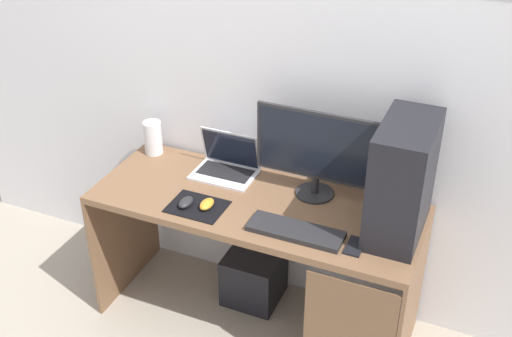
% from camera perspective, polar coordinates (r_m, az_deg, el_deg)
% --- Properties ---
extents(ground_plane, '(8.00, 8.00, 0.00)m').
position_cam_1_polar(ground_plane, '(3.44, 0.00, -13.19)').
color(ground_plane, '#9E9384').
extents(wall_back, '(4.00, 0.05, 2.60)m').
position_cam_1_polar(wall_back, '(2.99, 2.65, 9.41)').
color(wall_back, silver).
rests_on(wall_back, ground_plane).
extents(desk, '(1.56, 0.60, 0.74)m').
position_cam_1_polar(desk, '(3.05, 0.27, -5.37)').
color(desk, brown).
rests_on(desk, ground_plane).
extents(pc_tower, '(0.22, 0.42, 0.52)m').
position_cam_1_polar(pc_tower, '(2.72, 12.96, -0.97)').
color(pc_tower, black).
rests_on(pc_tower, desk).
extents(monitor, '(0.58, 0.18, 0.44)m').
position_cam_1_polar(monitor, '(2.91, 5.41, 1.54)').
color(monitor, '#232326').
rests_on(monitor, desk).
extents(laptop, '(0.31, 0.22, 0.22)m').
position_cam_1_polar(laptop, '(3.18, -2.66, 0.31)').
color(laptop, silver).
rests_on(laptop, desk).
extents(speaker, '(0.09, 0.09, 0.18)m').
position_cam_1_polar(speaker, '(3.37, -9.19, 2.74)').
color(speaker, silver).
rests_on(speaker, desk).
extents(keyboard, '(0.42, 0.14, 0.02)m').
position_cam_1_polar(keyboard, '(2.78, 3.55, -5.60)').
color(keyboard, '#232326').
rests_on(keyboard, desk).
extents(mousepad, '(0.26, 0.20, 0.00)m').
position_cam_1_polar(mousepad, '(2.95, -5.27, -3.40)').
color(mousepad, black).
rests_on(mousepad, desk).
extents(mouse_left, '(0.06, 0.10, 0.03)m').
position_cam_1_polar(mouse_left, '(2.93, -4.42, -3.19)').
color(mouse_left, orange).
rests_on(mouse_left, mousepad).
extents(mouse_right, '(0.06, 0.10, 0.03)m').
position_cam_1_polar(mouse_right, '(2.95, -6.29, -3.02)').
color(mouse_right, '#232326').
rests_on(mouse_right, mousepad).
extents(cell_phone, '(0.07, 0.13, 0.01)m').
position_cam_1_polar(cell_phone, '(2.73, 8.83, -6.89)').
color(cell_phone, black).
rests_on(cell_phone, desk).
extents(subwoofer, '(0.28, 0.28, 0.28)m').
position_cam_1_polar(subwoofer, '(3.47, -0.19, -9.59)').
color(subwoofer, black).
rests_on(subwoofer, ground_plane).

